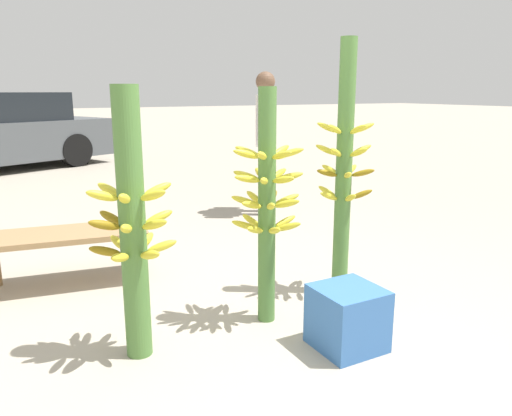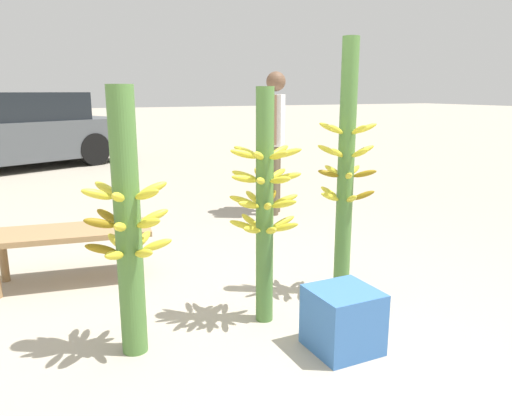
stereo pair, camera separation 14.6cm
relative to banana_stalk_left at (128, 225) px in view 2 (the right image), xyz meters
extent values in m
plane|color=#A89E8C|center=(0.74, -0.23, -0.72)|extent=(80.00, 80.00, 0.00)
cylinder|color=#4C7A38|center=(0.00, 0.00, -0.01)|extent=(0.14, 0.14, 1.42)
ellipsoid|color=gold|center=(0.06, 0.13, 0.17)|extent=(0.12, 0.17, 0.09)
ellipsoid|color=gold|center=(-0.08, 0.12, 0.17)|extent=(0.13, 0.17, 0.09)
ellipsoid|color=gold|center=(-0.14, -0.01, 0.17)|extent=(0.17, 0.06, 0.09)
ellipsoid|color=gold|center=(-0.06, -0.13, 0.17)|extent=(0.12, 0.17, 0.09)
ellipsoid|color=gold|center=(0.08, -0.12, 0.17)|extent=(0.13, 0.17, 0.09)
ellipsoid|color=gold|center=(0.14, 0.01, 0.17)|extent=(0.17, 0.06, 0.09)
ellipsoid|color=olive|center=(-0.08, 0.12, 0.03)|extent=(0.13, 0.17, 0.09)
ellipsoid|color=olive|center=(-0.14, -0.01, 0.03)|extent=(0.17, 0.06, 0.09)
ellipsoid|color=gold|center=(-0.06, -0.13, 0.03)|extent=(0.12, 0.17, 0.09)
ellipsoid|color=gold|center=(0.08, -0.12, 0.03)|extent=(0.13, 0.17, 0.09)
ellipsoid|color=gold|center=(0.14, 0.01, 0.03)|extent=(0.17, 0.06, 0.09)
ellipsoid|color=gold|center=(0.06, 0.13, 0.03)|extent=(0.12, 0.17, 0.09)
ellipsoid|color=gold|center=(-0.04, 0.14, -0.12)|extent=(0.09, 0.17, 0.09)
ellipsoid|color=olive|center=(-0.14, 0.03, -0.12)|extent=(0.17, 0.08, 0.09)
ellipsoid|color=gold|center=(-0.10, -0.11, -0.12)|extent=(0.15, 0.16, 0.09)
ellipsoid|color=gold|center=(0.04, -0.14, -0.12)|extent=(0.09, 0.17, 0.09)
ellipsoid|color=gold|center=(0.14, -0.03, -0.12)|extent=(0.17, 0.08, 0.09)
ellipsoid|color=gold|center=(0.10, 0.11, -0.12)|extent=(0.15, 0.16, 0.09)
cylinder|color=#4C7A38|center=(0.81, 0.03, -0.01)|extent=(0.11, 0.11, 1.41)
ellipsoid|color=gold|center=(0.85, 0.16, 0.32)|extent=(0.09, 0.18, 0.08)
ellipsoid|color=gold|center=(0.73, 0.14, 0.32)|extent=(0.13, 0.16, 0.08)
ellipsoid|color=gold|center=(0.68, 0.04, 0.32)|extent=(0.18, 0.05, 0.08)
ellipsoid|color=gold|center=(0.72, -0.06, 0.32)|extent=(0.15, 0.15, 0.08)
ellipsoid|color=gold|center=(0.83, -0.09, 0.32)|extent=(0.07, 0.18, 0.08)
ellipsoid|color=gold|center=(0.92, -0.03, 0.32)|extent=(0.17, 0.12, 0.08)
ellipsoid|color=gold|center=(0.93, 0.08, 0.32)|extent=(0.17, 0.10, 0.08)
ellipsoid|color=gold|center=(0.84, -0.09, 0.18)|extent=(0.08, 0.18, 0.08)
ellipsoid|color=gold|center=(0.93, -0.02, 0.18)|extent=(0.17, 0.11, 0.08)
ellipsoid|color=gold|center=(0.92, 0.09, 0.18)|extent=(0.17, 0.11, 0.08)
ellipsoid|color=gold|center=(0.83, 0.16, 0.18)|extent=(0.07, 0.18, 0.08)
ellipsoid|color=gold|center=(0.72, 0.13, 0.18)|extent=(0.14, 0.16, 0.08)
ellipsoid|color=gold|center=(0.68, 0.03, 0.18)|extent=(0.17, 0.04, 0.08)
ellipsoid|color=gold|center=(0.73, -0.07, 0.18)|extent=(0.13, 0.16, 0.08)
ellipsoid|color=gold|center=(0.94, 0.02, 0.04)|extent=(0.18, 0.06, 0.09)
ellipsoid|color=olive|center=(0.90, 0.12, 0.04)|extent=(0.15, 0.15, 0.09)
ellipsoid|color=gold|center=(0.79, 0.16, 0.04)|extent=(0.06, 0.18, 0.09)
ellipsoid|color=gold|center=(0.70, 0.10, 0.04)|extent=(0.17, 0.13, 0.09)
ellipsoid|color=gold|center=(0.69, -0.01, 0.04)|extent=(0.18, 0.09, 0.09)
ellipsoid|color=gold|center=(0.77, -0.09, 0.04)|extent=(0.09, 0.18, 0.09)
ellipsoid|color=gold|center=(0.88, -0.08, 0.04)|extent=(0.12, 0.17, 0.09)
ellipsoid|color=gold|center=(0.79, -0.09, -0.11)|extent=(0.07, 0.18, 0.09)
ellipsoid|color=gold|center=(0.89, -0.06, -0.11)|extent=(0.14, 0.15, 0.09)
ellipsoid|color=gold|center=(0.94, 0.04, -0.11)|extent=(0.17, 0.05, 0.09)
ellipsoid|color=gold|center=(0.88, 0.14, -0.11)|extent=(0.13, 0.16, 0.09)
ellipsoid|color=gold|center=(0.77, 0.16, -0.11)|extent=(0.09, 0.18, 0.09)
ellipsoid|color=gold|center=(0.69, 0.08, -0.11)|extent=(0.17, 0.10, 0.09)
ellipsoid|color=gold|center=(0.70, -0.03, -0.11)|extent=(0.17, 0.12, 0.09)
cylinder|color=#4C7A38|center=(1.49, 0.18, 0.15)|extent=(0.11, 0.11, 1.72)
ellipsoid|color=gold|center=(1.49, 0.05, 0.43)|extent=(0.04, 0.16, 0.09)
ellipsoid|color=gold|center=(1.61, 0.14, 0.43)|extent=(0.16, 0.09, 0.09)
ellipsoid|color=gold|center=(1.56, 0.28, 0.43)|extent=(0.12, 0.15, 0.09)
ellipsoid|color=gold|center=(1.42, 0.28, 0.43)|extent=(0.12, 0.15, 0.09)
ellipsoid|color=gold|center=(1.37, 0.14, 0.43)|extent=(0.16, 0.08, 0.09)
ellipsoid|color=gold|center=(1.38, 0.13, 0.28)|extent=(0.16, 0.10, 0.09)
ellipsoid|color=gold|center=(1.50, 0.06, 0.28)|extent=(0.06, 0.16, 0.09)
ellipsoid|color=gold|center=(1.61, 0.15, 0.28)|extent=(0.16, 0.07, 0.09)
ellipsoid|color=gold|center=(1.55, 0.29, 0.28)|extent=(0.11, 0.16, 0.09)
ellipsoid|color=gold|center=(1.40, 0.27, 0.28)|extent=(0.14, 0.14, 0.09)
ellipsoid|color=gold|center=(1.43, 0.07, 0.14)|extent=(0.11, 0.16, 0.08)
ellipsoid|color=olive|center=(1.58, 0.09, 0.14)|extent=(0.14, 0.14, 0.08)
ellipsoid|color=gold|center=(1.60, 0.24, 0.14)|extent=(0.16, 0.11, 0.08)
ellipsoid|color=gold|center=(1.47, 0.30, 0.14)|extent=(0.06, 0.16, 0.08)
ellipsoid|color=olive|center=(1.36, 0.20, 0.14)|extent=(0.16, 0.06, 0.08)
ellipsoid|color=olive|center=(1.59, 0.11, -0.01)|extent=(0.15, 0.12, 0.09)
ellipsoid|color=gold|center=(1.58, 0.26, -0.01)|extent=(0.15, 0.13, 0.09)
ellipsoid|color=gold|center=(1.44, 0.29, -0.01)|extent=(0.09, 0.16, 0.09)
ellipsoid|color=gold|center=(1.37, 0.17, -0.01)|extent=(0.16, 0.05, 0.09)
ellipsoid|color=gold|center=(1.46, 0.06, -0.01)|extent=(0.08, 0.16, 0.09)
cylinder|color=brown|center=(2.22, 2.51, -0.32)|extent=(0.15, 0.15, 0.79)
cylinder|color=brown|center=(2.12, 2.38, -0.32)|extent=(0.15, 0.15, 0.79)
cube|color=white|center=(2.17, 2.45, 0.35)|extent=(0.35, 0.40, 0.56)
cylinder|color=brown|center=(2.30, 2.63, 0.37)|extent=(0.12, 0.12, 0.53)
cylinder|color=brown|center=(2.03, 2.26, 0.37)|extent=(0.12, 0.12, 0.53)
sphere|color=brown|center=(2.17, 2.45, 0.77)|extent=(0.21, 0.21, 0.21)
cube|color=#99754C|center=(-0.20, 1.22, -0.33)|extent=(1.22, 0.62, 0.04)
cylinder|color=#99754C|center=(-0.64, 1.45, -0.54)|extent=(0.06, 0.06, 0.36)
cylinder|color=#99754C|center=(0.30, 1.31, -0.54)|extent=(0.06, 0.06, 0.36)
cylinder|color=#99754C|center=(0.25, 0.99, -0.54)|extent=(0.06, 0.06, 0.36)
cube|color=#4C5156|center=(-0.63, 7.59, -0.20)|extent=(4.50, 3.23, 0.69)
cube|color=black|center=(-0.48, 7.65, 0.39)|extent=(2.73, 2.38, 0.50)
cylinder|color=black|center=(0.87, 7.33, -0.41)|extent=(0.64, 0.42, 0.61)
cylinder|color=black|center=(0.24, 8.82, -0.41)|extent=(0.64, 0.42, 0.61)
cube|color=#386BB2|center=(1.03, -0.48, -0.54)|extent=(0.35, 0.35, 0.35)
camera|label=1|loc=(-0.62, -2.46, 0.67)|focal=35.00mm
camera|label=2|loc=(-0.49, -2.52, 0.67)|focal=35.00mm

